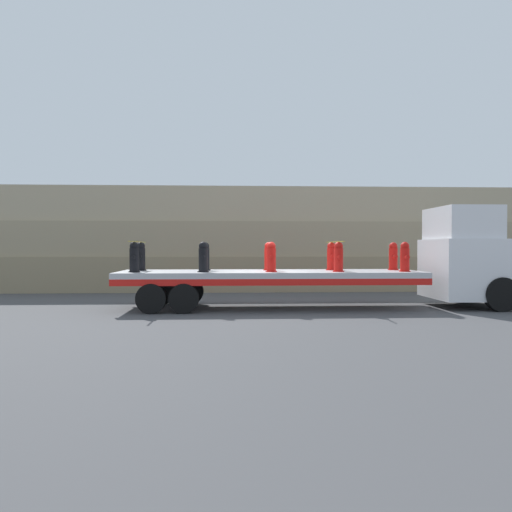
# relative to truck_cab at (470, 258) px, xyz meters

# --- Properties ---
(ground_plane) EXTENTS (120.00, 120.00, 0.00)m
(ground_plane) POSITION_rel_truck_cab_xyz_m (-6.66, 0.00, -1.62)
(ground_plane) COLOR #474749
(rock_cliff) EXTENTS (60.00, 3.30, 4.69)m
(rock_cliff) POSITION_rel_truck_cab_xyz_m (-6.66, 7.20, 0.72)
(rock_cliff) COLOR gray
(rock_cliff) RESTS_ON ground_plane
(truck_cab) EXTENTS (2.50, 2.74, 3.30)m
(truck_cab) POSITION_rel_truck_cab_xyz_m (0.00, 0.00, 0.00)
(truck_cab) COLOR silver
(truck_cab) RESTS_ON ground_plane
(flatbed_trailer) EXTENTS (9.72, 2.67, 1.21)m
(flatbed_trailer) POSITION_rel_truck_cab_xyz_m (-7.20, 0.00, -0.63)
(flatbed_trailer) COLOR #B2B2B7
(flatbed_trailer) RESTS_ON ground_plane
(fire_hydrant_black_near_0) EXTENTS (0.36, 0.55, 0.95)m
(fire_hydrant_black_near_0) POSITION_rel_truck_cab_xyz_m (-10.93, -0.57, 0.05)
(fire_hydrant_black_near_0) COLOR black
(fire_hydrant_black_near_0) RESTS_ON flatbed_trailer
(fire_hydrant_black_far_0) EXTENTS (0.36, 0.55, 0.95)m
(fire_hydrant_black_far_0) POSITION_rel_truck_cab_xyz_m (-10.93, 0.57, 0.05)
(fire_hydrant_black_far_0) COLOR black
(fire_hydrant_black_far_0) RESTS_ON flatbed_trailer
(fire_hydrant_black_near_1) EXTENTS (0.36, 0.55, 0.95)m
(fire_hydrant_black_near_1) POSITION_rel_truck_cab_xyz_m (-8.79, -0.57, 0.05)
(fire_hydrant_black_near_1) COLOR black
(fire_hydrant_black_near_1) RESTS_ON flatbed_trailer
(fire_hydrant_black_far_1) EXTENTS (0.36, 0.55, 0.95)m
(fire_hydrant_black_far_1) POSITION_rel_truck_cab_xyz_m (-8.79, 0.57, 0.05)
(fire_hydrant_black_far_1) COLOR black
(fire_hydrant_black_far_1) RESTS_ON flatbed_trailer
(fire_hydrant_red_near_2) EXTENTS (0.36, 0.55, 0.95)m
(fire_hydrant_red_near_2) POSITION_rel_truck_cab_xyz_m (-6.66, -0.57, 0.05)
(fire_hydrant_red_near_2) COLOR red
(fire_hydrant_red_near_2) RESTS_ON flatbed_trailer
(fire_hydrant_red_far_2) EXTENTS (0.36, 0.55, 0.95)m
(fire_hydrant_red_far_2) POSITION_rel_truck_cab_xyz_m (-6.66, 0.57, 0.05)
(fire_hydrant_red_far_2) COLOR red
(fire_hydrant_red_far_2) RESTS_ON flatbed_trailer
(fire_hydrant_red_near_3) EXTENTS (0.36, 0.55, 0.95)m
(fire_hydrant_red_near_3) POSITION_rel_truck_cab_xyz_m (-4.53, -0.57, 0.05)
(fire_hydrant_red_near_3) COLOR red
(fire_hydrant_red_near_3) RESTS_ON flatbed_trailer
(fire_hydrant_red_far_3) EXTENTS (0.36, 0.55, 0.95)m
(fire_hydrant_red_far_3) POSITION_rel_truck_cab_xyz_m (-4.53, 0.57, 0.05)
(fire_hydrant_red_far_3) COLOR red
(fire_hydrant_red_far_3) RESTS_ON flatbed_trailer
(fire_hydrant_red_near_4) EXTENTS (0.36, 0.55, 0.95)m
(fire_hydrant_red_near_4) POSITION_rel_truck_cab_xyz_m (-2.40, -0.57, 0.05)
(fire_hydrant_red_near_4) COLOR red
(fire_hydrant_red_near_4) RESTS_ON flatbed_trailer
(fire_hydrant_red_far_4) EXTENTS (0.36, 0.55, 0.95)m
(fire_hydrant_red_far_4) POSITION_rel_truck_cab_xyz_m (-2.40, 0.57, 0.05)
(fire_hydrant_red_far_4) COLOR red
(fire_hydrant_red_far_4) RESTS_ON flatbed_trailer
(cargo_strap_rear) EXTENTS (0.05, 2.78, 0.01)m
(cargo_strap_rear) POSITION_rel_truck_cab_xyz_m (-10.93, 0.00, 0.54)
(cargo_strap_rear) COLOR yellow
(cargo_strap_rear) RESTS_ON fire_hydrant_black_near_0
(cargo_strap_middle) EXTENTS (0.05, 2.78, 0.01)m
(cargo_strap_middle) POSITION_rel_truck_cab_xyz_m (-4.53, 0.00, 0.54)
(cargo_strap_middle) COLOR yellow
(cargo_strap_middle) RESTS_ON fire_hydrant_red_near_3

